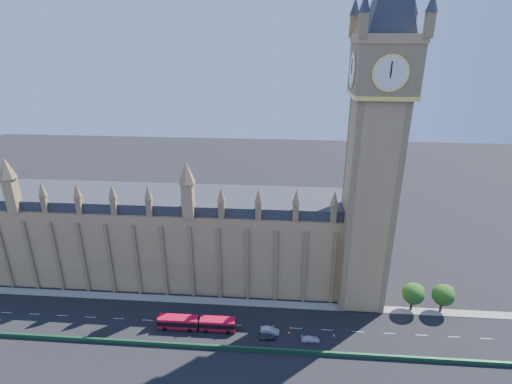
# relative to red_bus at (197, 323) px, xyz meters

# --- Properties ---
(ground) EXTENTS (400.00, 400.00, 0.00)m
(ground) POSITION_rel_red_bus_xyz_m (5.92, 2.25, -1.81)
(ground) COLOR black
(ground) RESTS_ON ground
(palace_westminster) EXTENTS (120.00, 20.00, 28.00)m
(palace_westminster) POSITION_rel_red_bus_xyz_m (-19.08, 24.25, 12.05)
(palace_westminster) COLOR #9C7B4B
(palace_westminster) RESTS_ON ground
(elizabeth_tower) EXTENTS (20.59, 20.59, 105.00)m
(elizabeth_tower) POSITION_rel_red_bus_xyz_m (43.92, 16.24, 52.75)
(elizabeth_tower) COLOR #9C7B4B
(elizabeth_tower) RESTS_ON ground
(bridge_parapet) EXTENTS (160.00, 0.60, 1.20)m
(bridge_parapet) POSITION_rel_red_bus_xyz_m (5.92, -6.75, -1.21)
(bridge_parapet) COLOR #1E4C2D
(bridge_parapet) RESTS_ON ground
(kerb_north) EXTENTS (160.00, 3.00, 0.16)m
(kerb_north) POSITION_rel_red_bus_xyz_m (5.92, 11.75, -1.73)
(kerb_north) COLOR gray
(kerb_north) RESTS_ON ground
(tree_east_near) EXTENTS (6.00, 6.00, 8.50)m
(tree_east_near) POSITION_rel_red_bus_xyz_m (58.14, 12.33, 3.83)
(tree_east_near) COLOR #382619
(tree_east_near) RESTS_ON ground
(tree_east_far) EXTENTS (6.00, 6.00, 8.50)m
(tree_east_far) POSITION_rel_red_bus_xyz_m (66.14, 12.33, 3.83)
(tree_east_far) COLOR #382619
(tree_east_far) RESTS_ON ground
(red_bus) EXTENTS (20.25, 3.30, 3.44)m
(red_bus) POSITION_rel_red_bus_xyz_m (0.00, 0.00, 0.00)
(red_bus) COLOR red
(red_bus) RESTS_ON ground
(car_grey) EXTENTS (4.21, 1.97, 1.39)m
(car_grey) POSITION_rel_red_bus_xyz_m (18.49, -2.27, -1.12)
(car_grey) COLOR #3D3F45
(car_grey) RESTS_ON ground
(car_silver) EXTENTS (4.98, 2.20, 1.59)m
(car_silver) POSITION_rel_red_bus_xyz_m (19.11, -0.08, -1.02)
(car_silver) COLOR #B5B9BE
(car_silver) RESTS_ON ground
(car_white) EXTENTS (4.73, 2.14, 1.34)m
(car_white) POSITION_rel_red_bus_xyz_m (29.40, -2.23, -1.14)
(car_white) COLOR silver
(car_white) RESTS_ON ground
(cone_a) EXTENTS (0.56, 0.56, 0.74)m
(cone_a) POSITION_rel_red_bus_xyz_m (35.44, -0.15, -1.45)
(cone_a) COLOR black
(cone_a) RESTS_ON ground
(cone_b) EXTENTS (0.62, 0.62, 0.79)m
(cone_b) POSITION_rel_red_bus_xyz_m (24.53, 1.72, -1.42)
(cone_b) COLOR black
(cone_b) RESTS_ON ground
(cone_c) EXTENTS (0.42, 0.42, 0.65)m
(cone_c) POSITION_rel_red_bus_xyz_m (19.92, 2.14, -1.49)
(cone_c) COLOR black
(cone_c) RESTS_ON ground
(cone_d) EXTENTS (0.51, 0.51, 0.77)m
(cone_d) POSITION_rel_red_bus_xyz_m (24.05, -0.11, -1.43)
(cone_d) COLOR black
(cone_d) RESTS_ON ground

